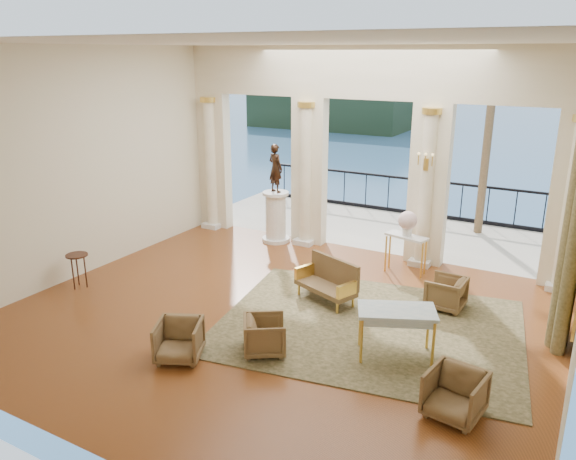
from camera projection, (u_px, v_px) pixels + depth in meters
The scene contains 21 objects.
floor at pixel (278, 317), 9.66m from camera, with size 9.00×9.00×0.00m, color #482512.
room_walls at pixel (236, 163), 7.85m from camera, with size 9.00×9.00×9.00m.
arcade at pixel (367, 138), 12.04m from camera, with size 9.00×0.56×4.50m.
terrace at pixel (391, 231), 14.49m from camera, with size 10.00×3.60×0.10m, color #AFA492.
balustrade at pixel (411, 200), 15.67m from camera, with size 9.00×0.06×1.03m.
palm_tree at pixel (496, 64), 12.96m from camera, with size 2.00×2.00×4.50m.
headland at pixel (342, 104), 82.70m from camera, with size 22.00×18.00×6.00m, color black.
sea at pixel (555, 151), 61.29m from camera, with size 160.00×160.00×0.00m, color #315F93.
wall_sconce at pixel (426, 163), 11.24m from camera, with size 0.30×0.11×0.33m.
rug at pixel (369, 327), 9.31m from camera, with size 4.86×3.78×0.02m, color #2B3019.
armchair_a at pixel (179, 339), 8.26m from camera, with size 0.65×0.61×0.67m, color #402F18.
armchair_b at pixel (455, 392), 6.94m from camera, with size 0.66×0.62×0.68m, color #402F18.
armchair_c at pixel (446, 291), 9.90m from camera, with size 0.62×0.58×0.64m, color #402F18.
armchair_d at pixel (265, 334), 8.43m from camera, with size 0.61×0.57×0.63m, color #402F18.
settee at pixel (329, 280), 10.20m from camera, with size 1.30×0.91×0.79m.
game_table at pixel (397, 314), 8.21m from camera, with size 1.28×1.02×0.77m.
pedestal at pixel (276, 218), 13.37m from camera, with size 0.66×0.66×1.22m.
statue at pixel (275, 168), 13.00m from camera, with size 0.41×0.27×1.13m, color black.
console_table at pixel (406, 242), 11.40m from camera, with size 0.91×0.54×0.81m.
urn at pixel (408, 222), 11.27m from camera, with size 0.38×0.38×0.51m.
side_table at pixel (77, 259), 10.72m from camera, with size 0.41×0.41×0.67m.
Camera 1 is at (4.44, -7.53, 4.37)m, focal length 35.00 mm.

